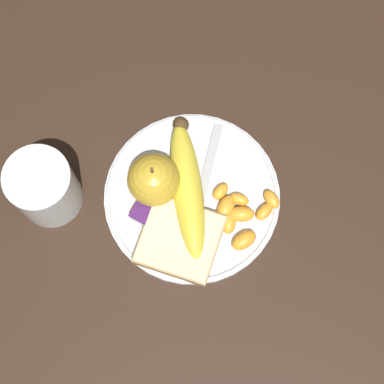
% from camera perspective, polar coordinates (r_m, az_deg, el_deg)
% --- Properties ---
extents(ground_plane, '(3.00, 3.00, 0.00)m').
position_cam_1_polar(ground_plane, '(0.86, 0.00, -0.57)').
color(ground_plane, '#332116').
extents(plate, '(0.23, 0.23, 0.01)m').
position_cam_1_polar(plate, '(0.85, 0.00, -0.44)').
color(plate, silver).
rests_on(plate, ground_plane).
extents(juice_glass, '(0.08, 0.08, 0.10)m').
position_cam_1_polar(juice_glass, '(0.83, -12.95, 0.33)').
color(juice_glass, silver).
rests_on(juice_glass, ground_plane).
extents(apple, '(0.07, 0.07, 0.08)m').
position_cam_1_polar(apple, '(0.82, -3.42, 1.09)').
color(apple, gold).
rests_on(apple, plate).
extents(banana, '(0.14, 0.17, 0.04)m').
position_cam_1_polar(banana, '(0.83, -0.28, 0.67)').
color(banana, yellow).
rests_on(banana, plate).
extents(bread_slice, '(0.11, 0.11, 0.02)m').
position_cam_1_polar(bread_slice, '(0.82, -1.07, -4.28)').
color(bread_slice, tan).
rests_on(bread_slice, plate).
extents(fork, '(0.07, 0.18, 0.00)m').
position_cam_1_polar(fork, '(0.84, 0.95, -0.56)').
color(fork, '#B2B2B7').
rests_on(fork, plate).
extents(jam_packet, '(0.05, 0.04, 0.02)m').
position_cam_1_polar(jam_packet, '(0.83, -3.65, -1.94)').
color(jam_packet, silver).
rests_on(jam_packet, plate).
extents(orange_segment_0, '(0.03, 0.03, 0.02)m').
position_cam_1_polar(orange_segment_0, '(0.83, 2.43, -2.53)').
color(orange_segment_0, '#F9A32D').
rests_on(orange_segment_0, plate).
extents(orange_segment_1, '(0.03, 0.04, 0.02)m').
position_cam_1_polar(orange_segment_1, '(0.82, 4.65, -4.30)').
color(orange_segment_1, '#F9A32D').
rests_on(orange_segment_1, plate).
extents(orange_segment_2, '(0.02, 0.03, 0.01)m').
position_cam_1_polar(orange_segment_2, '(0.84, 2.55, 0.05)').
color(orange_segment_2, '#F9A32D').
rests_on(orange_segment_2, plate).
extents(orange_segment_3, '(0.02, 0.03, 0.02)m').
position_cam_1_polar(orange_segment_3, '(0.83, 3.04, -1.34)').
color(orange_segment_3, '#F9A32D').
rests_on(orange_segment_3, plate).
extents(orange_segment_4, '(0.03, 0.02, 0.01)m').
position_cam_1_polar(orange_segment_4, '(0.84, 4.23, -0.64)').
color(orange_segment_4, '#F9A32D').
rests_on(orange_segment_4, plate).
extents(orange_segment_5, '(0.04, 0.03, 0.02)m').
position_cam_1_polar(orange_segment_5, '(0.83, 4.42, -1.97)').
color(orange_segment_5, '#F9A32D').
rests_on(orange_segment_5, plate).
extents(orange_segment_6, '(0.03, 0.04, 0.02)m').
position_cam_1_polar(orange_segment_6, '(0.83, 3.28, -2.66)').
color(orange_segment_6, '#F9A32D').
rests_on(orange_segment_6, plate).
extents(orange_segment_7, '(0.02, 0.03, 0.02)m').
position_cam_1_polar(orange_segment_7, '(0.84, 6.45, -1.74)').
color(orange_segment_7, '#F9A32D').
rests_on(orange_segment_7, plate).
extents(orange_segment_8, '(0.03, 0.03, 0.02)m').
position_cam_1_polar(orange_segment_8, '(0.84, 7.10, -0.63)').
color(orange_segment_8, '#F9A32D').
rests_on(orange_segment_8, plate).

